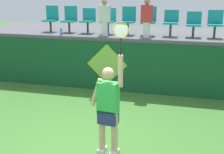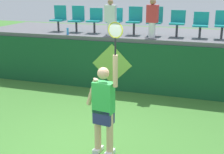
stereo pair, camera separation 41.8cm
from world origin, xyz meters
name	(u,v)px [view 2 (the right image)]	position (x,y,z in m)	size (l,w,h in m)	color
ground_plane	(80,147)	(0.00, 0.00, 0.00)	(40.00, 40.00, 0.00)	#3D752D
court_back_wall	(128,67)	(0.00, 3.65, 0.76)	(10.79, 0.20, 1.53)	#144C28
spectator_platform	(139,34)	(0.00, 5.07, 1.59)	(10.79, 2.95, 0.12)	#56565B
tennis_player	(104,107)	(0.54, -0.06, 0.97)	(0.75, 0.31, 2.55)	white
water_bottle	(68,31)	(-2.03, 3.76, 1.75)	(0.07, 0.07, 0.22)	#338CE5
stadium_chair_0	(59,17)	(-2.68, 4.45, 2.11)	(0.44, 0.42, 0.86)	#38383D
stadium_chair_1	(77,18)	(-2.00, 4.45, 2.11)	(0.44, 0.42, 0.86)	#38383D
stadium_chair_2	(95,19)	(-1.35, 4.44, 2.10)	(0.44, 0.42, 0.80)	#38383D
stadium_chair_3	(115,19)	(-0.66, 4.45, 2.11)	(0.44, 0.42, 0.82)	#38383D
stadium_chair_4	(135,19)	(-0.01, 4.45, 2.13)	(0.44, 0.42, 0.87)	#38383D
stadium_chair_5	(155,20)	(0.64, 4.45, 2.14)	(0.44, 0.42, 0.88)	#38383D
stadium_chair_6	(178,22)	(1.33, 4.44, 2.10)	(0.44, 0.42, 0.79)	#38383D
stadium_chair_7	(201,23)	(2.01, 4.44, 2.07)	(0.44, 0.42, 0.75)	#38383D
stadium_chair_8	(223,23)	(2.62, 4.45, 2.10)	(0.44, 0.42, 0.81)	#38383D
spectator_0	(110,17)	(-0.66, 3.98, 2.22)	(0.34, 0.20, 1.11)	white
spectator_1	(152,18)	(0.64, 3.98, 2.24)	(0.34, 0.20, 1.14)	white
wall_signage_mount	(112,90)	(-0.47, 3.54, 0.00)	(1.27, 0.01, 1.48)	#144C28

